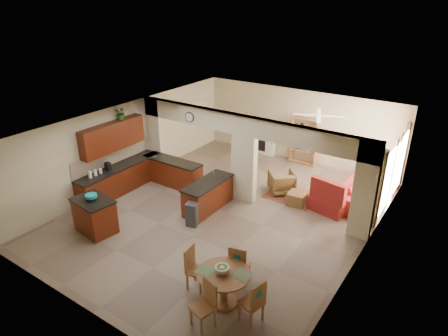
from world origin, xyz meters
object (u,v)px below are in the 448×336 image
Objects in this scene: sofa at (367,189)px; armchair at (282,182)px; kitchen_island at (95,215)px; dining_table at (224,283)px.

sofa is 3.49× the size of armchair.
kitchen_island reaches higher than dining_table.
dining_table is at bearing 60.94° from armchair.
sofa is 2.70m from armchair.
dining_table is at bearing 172.51° from sofa.
armchair is at bearing 64.72° from kitchen_island.
kitchen_island is 4.53m from dining_table.
kitchen_island is at bearing 139.70° from sofa.
sofa is at bearing 158.59° from armchair.
kitchen_island reaches higher than sofa.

